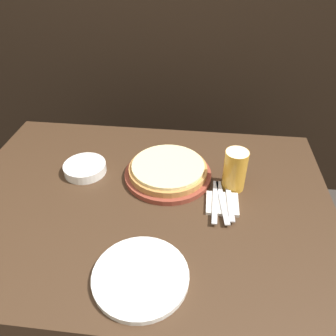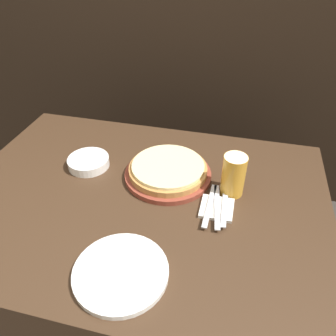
{
  "view_description": "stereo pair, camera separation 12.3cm",
  "coord_description": "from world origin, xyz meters",
  "px_view_note": "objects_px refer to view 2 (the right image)",
  "views": [
    {
      "loc": [
        0.19,
        -0.83,
        1.52
      ],
      "look_at": [
        0.07,
        0.13,
        0.78
      ],
      "focal_mm": 35.0,
      "sensor_mm": 36.0,
      "label": 1
    },
    {
      "loc": [
        0.31,
        -0.81,
        1.52
      ],
      "look_at": [
        0.07,
        0.13,
        0.78
      ],
      "focal_mm": 35.0,
      "sensor_mm": 36.0,
      "label": 2
    }
  ],
  "objects_px": {
    "spoon": "(224,209)",
    "side_bowl": "(89,162)",
    "pizza_on_board": "(168,171)",
    "dinner_plate": "(121,272)",
    "dinner_knife": "(217,207)",
    "beer_glass": "(234,174)",
    "fork": "(209,206)"
  },
  "relations": [
    {
      "from": "spoon",
      "to": "side_bowl",
      "type": "bearing_deg",
      "value": 166.54
    },
    {
      "from": "pizza_on_board",
      "to": "dinner_plate",
      "type": "distance_m",
      "value": 0.45
    },
    {
      "from": "side_bowl",
      "to": "spoon",
      "type": "height_order",
      "value": "side_bowl"
    },
    {
      "from": "pizza_on_board",
      "to": "dinner_knife",
      "type": "bearing_deg",
      "value": -34.59
    },
    {
      "from": "beer_glass",
      "to": "spoon",
      "type": "bearing_deg",
      "value": -97.42
    },
    {
      "from": "side_bowl",
      "to": "fork",
      "type": "distance_m",
      "value": 0.52
    },
    {
      "from": "dinner_plate",
      "to": "side_bowl",
      "type": "distance_m",
      "value": 0.54
    },
    {
      "from": "side_bowl",
      "to": "spoon",
      "type": "distance_m",
      "value": 0.57
    },
    {
      "from": "pizza_on_board",
      "to": "dinner_knife",
      "type": "height_order",
      "value": "pizza_on_board"
    },
    {
      "from": "side_bowl",
      "to": "spoon",
      "type": "relative_size",
      "value": 0.89
    },
    {
      "from": "dinner_plate",
      "to": "fork",
      "type": "distance_m",
      "value": 0.37
    },
    {
      "from": "dinner_plate",
      "to": "spoon",
      "type": "height_order",
      "value": "dinner_plate"
    },
    {
      "from": "beer_glass",
      "to": "side_bowl",
      "type": "height_order",
      "value": "beer_glass"
    },
    {
      "from": "beer_glass",
      "to": "side_bowl",
      "type": "distance_m",
      "value": 0.57
    },
    {
      "from": "dinner_plate",
      "to": "spoon",
      "type": "bearing_deg",
      "value": 51.2
    },
    {
      "from": "dinner_plate",
      "to": "spoon",
      "type": "relative_size",
      "value": 1.45
    },
    {
      "from": "fork",
      "to": "dinner_knife",
      "type": "distance_m",
      "value": 0.03
    },
    {
      "from": "side_bowl",
      "to": "pizza_on_board",
      "type": "bearing_deg",
      "value": 1.48
    },
    {
      "from": "dinner_plate",
      "to": "dinner_knife",
      "type": "relative_size",
      "value": 1.24
    },
    {
      "from": "pizza_on_board",
      "to": "beer_glass",
      "type": "distance_m",
      "value": 0.25
    },
    {
      "from": "dinner_plate",
      "to": "beer_glass",
      "type": "bearing_deg",
      "value": 57.65
    },
    {
      "from": "fork",
      "to": "spoon",
      "type": "height_order",
      "value": "same"
    },
    {
      "from": "side_bowl",
      "to": "dinner_knife",
      "type": "distance_m",
      "value": 0.54
    },
    {
      "from": "beer_glass",
      "to": "fork",
      "type": "xyz_separation_m",
      "value": [
        -0.06,
        -0.11,
        -0.07
      ]
    },
    {
      "from": "pizza_on_board",
      "to": "side_bowl",
      "type": "xyz_separation_m",
      "value": [
        -0.32,
        -0.01,
        -0.01
      ]
    },
    {
      "from": "fork",
      "to": "dinner_knife",
      "type": "bearing_deg",
      "value": 0.0
    },
    {
      "from": "dinner_plate",
      "to": "fork",
      "type": "xyz_separation_m",
      "value": [
        0.2,
        0.31,
        0.01
      ]
    },
    {
      "from": "side_bowl",
      "to": "dinner_knife",
      "type": "xyz_separation_m",
      "value": [
        0.52,
        -0.13,
        -0.0
      ]
    },
    {
      "from": "fork",
      "to": "beer_glass",
      "type": "bearing_deg",
      "value": 58.92
    },
    {
      "from": "fork",
      "to": "dinner_knife",
      "type": "relative_size",
      "value": 1.0
    },
    {
      "from": "fork",
      "to": "dinner_knife",
      "type": "xyz_separation_m",
      "value": [
        0.03,
        0.0,
        0.0
      ]
    },
    {
      "from": "side_bowl",
      "to": "fork",
      "type": "height_order",
      "value": "side_bowl"
    }
  ]
}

